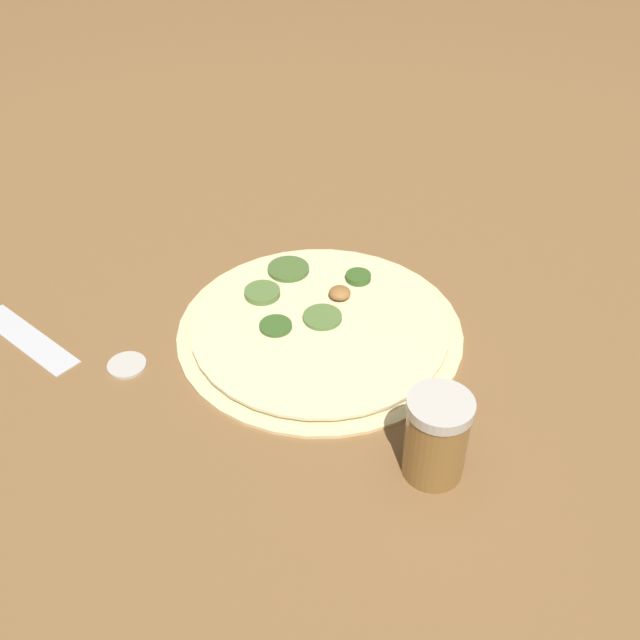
# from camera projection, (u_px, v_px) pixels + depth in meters

# --- Properties ---
(ground_plane) EXTENTS (3.00, 3.00, 0.00)m
(ground_plane) POSITION_uv_depth(u_px,v_px,m) (320.00, 332.00, 0.91)
(ground_plane) COLOR brown
(pizza) EXTENTS (0.34, 0.34, 0.03)m
(pizza) POSITION_uv_depth(u_px,v_px,m) (319.00, 326.00, 0.90)
(pizza) COLOR beige
(pizza) RESTS_ON ground_plane
(spice_jar) EXTENTS (0.06, 0.06, 0.10)m
(spice_jar) POSITION_uv_depth(u_px,v_px,m) (436.00, 437.00, 0.71)
(spice_jar) COLOR olive
(spice_jar) RESTS_ON ground_plane
(loose_cap) EXTENTS (0.04, 0.04, 0.01)m
(loose_cap) POSITION_uv_depth(u_px,v_px,m) (127.00, 364.00, 0.86)
(loose_cap) COLOR beige
(loose_cap) RESTS_ON ground_plane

